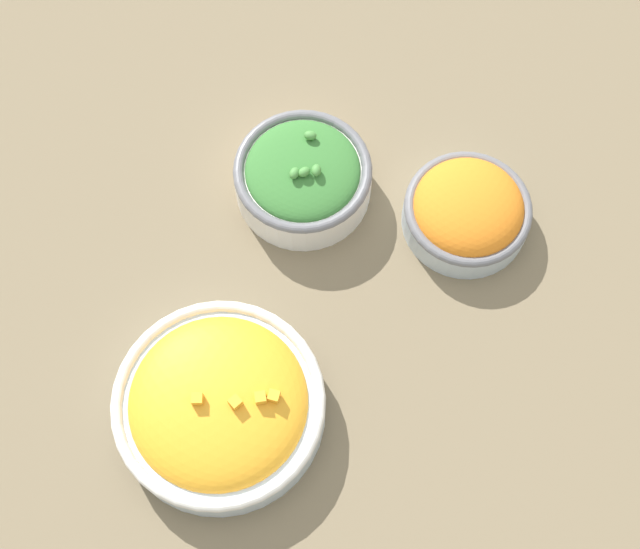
{
  "coord_description": "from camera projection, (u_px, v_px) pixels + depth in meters",
  "views": [
    {
      "loc": [
        -0.31,
        -0.19,
        0.92
      ],
      "look_at": [
        0.0,
        0.0,
        0.03
      ],
      "focal_mm": 50.0,
      "sensor_mm": 36.0,
      "label": 1
    }
  ],
  "objects": [
    {
      "name": "bowl_broccoli",
      "position": [
        303.0,
        176.0,
        1.0
      ],
      "size": [
        0.16,
        0.16,
        0.07
      ],
      "color": "silver",
      "rests_on": "ground_plane"
    },
    {
      "name": "bowl_squash",
      "position": [
        219.0,
        404.0,
        0.9
      ],
      "size": [
        0.22,
        0.22,
        0.07
      ],
      "color": "#B2C1CC",
      "rests_on": "ground_plane"
    },
    {
      "name": "bowl_carrots",
      "position": [
        467.0,
        211.0,
        0.99
      ],
      "size": [
        0.14,
        0.14,
        0.06
      ],
      "color": "#B2C1CC",
      "rests_on": "ground_plane"
    },
    {
      "name": "ground_plane",
      "position": [
        320.0,
        285.0,
        0.99
      ],
      "size": [
        3.0,
        3.0,
        0.0
      ],
      "primitive_type": "plane",
      "color": "#75664C"
    }
  ]
}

